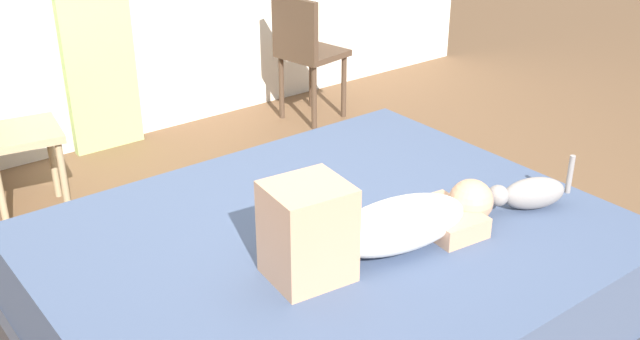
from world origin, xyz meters
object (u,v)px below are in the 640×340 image
bed (331,288)px  cat (530,193)px  chair_by_desk (3,128)px  chair_spare (305,49)px  person_lying (377,224)px

bed → cat: 0.86m
cat → chair_by_desk: chair_by_desk is taller
bed → cat: size_ratio=6.31×
bed → chair_by_desk: (-0.66, 1.79, 0.26)m
cat → chair_by_desk: (-1.39, 2.13, -0.06)m
bed → chair_spare: chair_spare is taller
bed → person_lying: 0.43m
person_lying → cat: (0.69, -0.12, -0.05)m
cat → chair_by_desk: 2.54m
cat → chair_spare: (0.63, 2.32, -0.06)m
bed → person_lying: person_lying is taller
person_lying → cat: size_ratio=2.80×
bed → cat: bearing=-24.6°
person_lying → chair_spare: (1.32, 2.20, -0.11)m
cat → bed: bearing=155.4°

